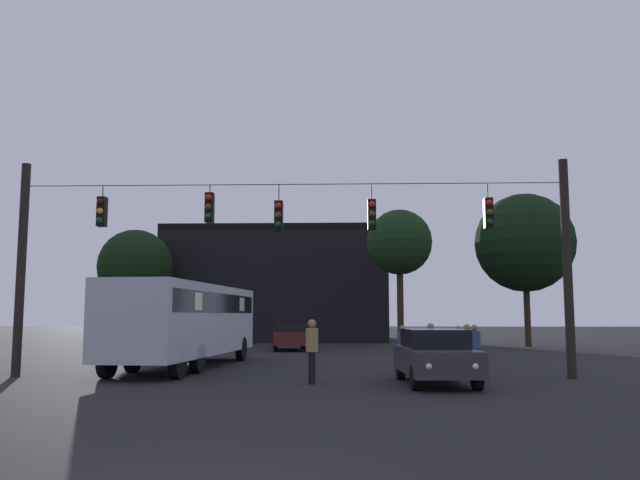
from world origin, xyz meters
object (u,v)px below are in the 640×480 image
object	(u,v)px
car_near_right	(435,355)
tree_behind_building	(135,267)
city_bus	(187,316)
tree_left_silhouette	(399,243)
pedestrian_crossing_right	(458,345)
pedestrian_trailing	(431,345)
car_far_left	(290,336)
pedestrian_crossing_center	(312,347)
pedestrian_far_side	(468,346)
pedestrian_crossing_left	(403,346)
tree_right_far	(525,243)
pedestrian_near_bus	(475,346)

from	to	relation	value
car_near_right	tree_behind_building	distance (m)	30.19
city_bus	tree_left_silhouette	distance (m)	16.91
pedestrian_crossing_right	pedestrian_trailing	world-z (taller)	pedestrian_trailing
pedestrian_trailing	tree_left_silhouette	world-z (taller)	tree_left_silhouette
car_far_left	pedestrian_crossing_center	world-z (taller)	pedestrian_crossing_center
car_near_right	car_far_left	world-z (taller)	same
car_far_left	pedestrian_far_side	world-z (taller)	pedestrian_far_side
pedestrian_far_side	tree_left_silhouette	world-z (taller)	tree_left_silhouette
pedestrian_crossing_left	car_far_left	bearing A→B (deg)	109.32
pedestrian_crossing_left	tree_right_far	world-z (taller)	tree_right_far
car_near_right	pedestrian_near_bus	world-z (taller)	pedestrian_near_bus
pedestrian_crossing_right	car_far_left	bearing A→B (deg)	118.35
pedestrian_crossing_center	pedestrian_crossing_right	world-z (taller)	pedestrian_crossing_center
car_far_left	tree_left_silhouette	bearing A→B (deg)	12.69
pedestrian_crossing_left	pedestrian_far_side	xyz separation A→B (m)	(2.01, -0.82, 0.04)
pedestrian_near_bus	tree_behind_building	size ratio (longest dim) A/B	0.21
pedestrian_trailing	pedestrian_far_side	size ratio (longest dim) A/B	1.02
car_near_right	pedestrian_crossing_left	world-z (taller)	pedestrian_crossing_left
tree_behind_building	tree_right_far	size ratio (longest dim) A/B	0.81
car_near_right	car_far_left	distance (m)	18.53
pedestrian_crossing_left	pedestrian_near_bus	bearing A→B (deg)	2.68
pedestrian_crossing_left	tree_left_silhouette	bearing A→B (deg)	85.12
pedestrian_crossing_center	tree_left_silhouette	distance (m)	20.21
city_bus	pedestrian_crossing_center	distance (m)	7.37
car_near_right	pedestrian_crossing_center	world-z (taller)	pedestrian_crossing_center
pedestrian_trailing	pedestrian_crossing_center	bearing A→B (deg)	-139.51
pedestrian_crossing_right	pedestrian_near_bus	distance (m)	1.05
city_bus	pedestrian_trailing	world-z (taller)	city_bus
pedestrian_crossing_center	pedestrian_trailing	world-z (taller)	pedestrian_crossing_center
car_near_right	tree_left_silhouette	distance (m)	19.83
car_far_left	tree_behind_building	world-z (taller)	tree_behind_building
pedestrian_crossing_left	pedestrian_crossing_center	distance (m)	4.68
pedestrian_near_bus	tree_behind_building	world-z (taller)	tree_behind_building
pedestrian_near_bus	car_far_left	bearing A→B (deg)	117.85
pedestrian_crossing_left	tree_behind_building	distance (m)	26.88
car_near_right	pedestrian_near_bus	xyz separation A→B (m)	(1.86, 3.80, 0.10)
car_far_left	pedestrian_crossing_left	distance (m)	14.85
pedestrian_trailing	pedestrian_crossing_left	bearing A→B (deg)	151.34
car_far_left	pedestrian_far_side	size ratio (longest dim) A/B	2.75
car_far_left	pedestrian_trailing	size ratio (longest dim) A/B	2.71
car_near_right	tree_behind_building	bearing A→B (deg)	123.63
pedestrian_crossing_left	pedestrian_trailing	distance (m)	1.01
pedestrian_crossing_left	pedestrian_crossing_right	xyz separation A→B (m)	(2.06, 1.10, -0.01)
pedestrian_crossing_center	pedestrian_crossing_left	bearing A→B (deg)	52.10
pedestrian_near_bus	car_near_right	bearing A→B (deg)	-116.12
pedestrian_far_side	tree_left_silhouette	bearing A→B (deg)	92.44
car_near_right	tree_left_silhouette	bearing A→B (deg)	87.76
tree_left_silhouette	tree_behind_building	size ratio (longest dim) A/B	1.04
pedestrian_crossing_center	pedestrian_near_bus	world-z (taller)	pedestrian_crossing_center
tree_right_far	tree_left_silhouette	bearing A→B (deg)	-160.03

